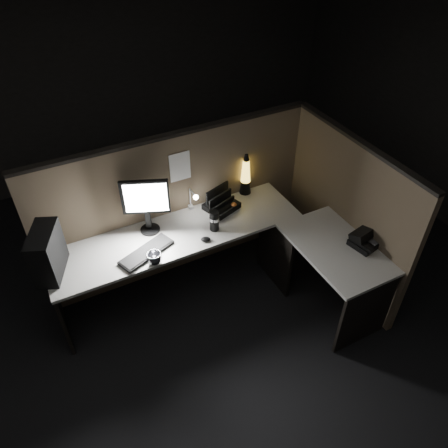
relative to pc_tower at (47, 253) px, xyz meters
name	(u,v)px	position (x,y,z in m)	size (l,w,h in m)	color
floor	(223,326)	(1.22, -0.62, -0.94)	(6.00, 6.00, 0.00)	black
room_shell	(222,180)	(1.22, -0.62, 0.68)	(6.00, 6.00, 6.00)	silver
partition_back	(178,207)	(1.22, 0.31, -0.19)	(2.66, 0.06, 1.50)	brown
partition_right	(345,215)	(2.55, -0.52, -0.19)	(0.06, 1.66, 1.50)	brown
desk	(228,257)	(1.40, -0.37, -0.36)	(2.60, 1.60, 0.73)	beige
pc_tower	(47,253)	(0.00, 0.00, 0.00)	(0.18, 0.39, 0.41)	black
monitor	(146,201)	(0.87, 0.14, 0.11)	(0.39, 0.20, 0.53)	black
keyboard	(146,252)	(0.74, -0.15, -0.19)	(0.49, 0.16, 0.02)	black
mouse	(206,239)	(1.25, -0.23, -0.19)	(0.09, 0.06, 0.03)	black
clip_lamp	(193,200)	(1.33, 0.19, -0.07)	(0.05, 0.19, 0.24)	silver
organizer	(221,204)	(1.59, 0.13, -0.16)	(0.35, 0.33, 0.22)	black
lava_lamp	(246,177)	(1.92, 0.24, -0.03)	(0.12, 0.12, 0.43)	black
travel_mug	(214,221)	(1.39, -0.13, -0.11)	(0.09, 0.09, 0.20)	black
steel_mug	(154,258)	(0.76, -0.28, -0.16)	(0.13, 0.13, 0.10)	silver
figurine	(234,205)	(1.68, 0.05, -0.16)	(0.06, 0.06, 0.06)	orange
pinned_paper	(180,167)	(1.26, 0.27, 0.27)	(0.20, 0.00, 0.28)	white
desk_phone	(365,239)	(2.46, -0.90, -0.15)	(0.28, 0.29, 0.15)	black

